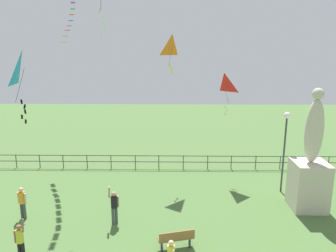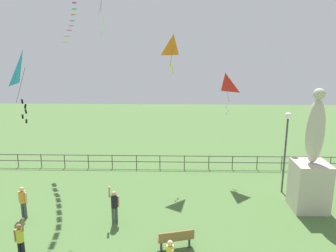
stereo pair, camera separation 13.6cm
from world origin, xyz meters
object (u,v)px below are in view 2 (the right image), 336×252
statue_monument (311,172)px  person_2 (23,200)px  person_3 (114,205)px  kite_2 (174,46)px  lamppost (287,135)px  kite_1 (225,85)px  person_0 (20,239)px  kite_3 (25,70)px  park_bench (176,239)px

statue_monument → person_2: statue_monument is taller
person_2 → person_3: 4.53m
kite_2 → statue_monument: bearing=-34.6°
lamppost → kite_1: size_ratio=1.79×
person_0 → kite_2: kite_2 is taller
person_2 → kite_3: size_ratio=0.52×
statue_monument → park_bench: statue_monument is taller
park_bench → person_3: bearing=145.9°
statue_monument → park_bench: size_ratio=4.02×
person_3 → kite_1: size_ratio=0.73×
park_bench → person_2: bearing=162.5°
statue_monument → person_0: statue_monument is taller
lamppost → kite_3: bearing=-163.2°
person_0 → kite_2: 13.24m
person_3 → kite_3: size_ratio=0.60×
kite_3 → person_0: bearing=-82.0°
park_bench → kite_1: size_ratio=0.59×
person_3 → lamppost: bearing=22.2°
kite_1 → person_3: bearing=-133.4°
park_bench → person_0: person_0 is taller
person_0 → kite_2: size_ratio=0.74×
park_bench → kite_2: (-0.21, 8.52, 7.75)m
person_3 → kite_1: bearing=46.6°
person_0 → person_2: person_0 is taller
park_bench → person_0: size_ratio=0.87×
park_bench → kite_3: (-6.44, 1.85, 6.75)m
kite_2 → park_bench: bearing=-88.6°
lamppost → person_3: size_ratio=2.46×
kite_3 → kite_2: bearing=47.0°
kite_3 → park_bench: bearing=-16.0°
kite_3 → lamppost: bearing=16.8°
kite_2 → kite_3: size_ratio=0.76×
statue_monument → kite_1: (-3.84, 4.46, 3.87)m
park_bench → kite_2: 11.52m
lamppost → kite_2: (-6.31, 2.89, 4.84)m
park_bench → person_3: 3.53m
park_bench → person_0: (-6.06, -0.83, 0.43)m
kite_2 → kite_1: bearing=-6.8°
statue_monument → person_2: bearing=-174.6°
kite_2 → person_0: bearing=-122.0°
person_2 → statue_monument: bearing=5.4°
statue_monument → kite_1: kite_1 is taller
statue_monument → person_3: bearing=-169.9°
statue_monument → lamppost: bearing=109.8°
person_0 → person_3: size_ratio=0.93×
person_3 → kite_2: kite_2 is taller
person_3 → kite_2: bearing=67.8°
park_bench → person_3: person_3 is taller
person_3 → kite_3: bearing=-178.3°
statue_monument → kite_1: bearing=130.8°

